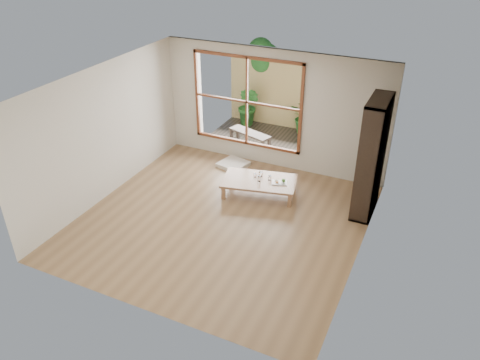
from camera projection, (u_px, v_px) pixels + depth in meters
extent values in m
plane|color=#95724A|center=(223.00, 220.00, 8.69)|extent=(5.00, 5.00, 0.00)
cube|color=#A26E4E|center=(259.00, 181.00, 9.35)|extent=(1.61, 1.12, 0.05)
cube|color=#A26E4E|center=(223.00, 193.00, 9.26)|extent=(0.09, 0.09, 0.27)
cube|color=#A26E4E|center=(231.00, 176.00, 9.83)|extent=(0.09, 0.09, 0.27)
cube|color=#A26E4E|center=(290.00, 200.00, 9.02)|extent=(0.09, 0.09, 0.27)
cube|color=#A26E4E|center=(294.00, 183.00, 9.59)|extent=(0.09, 0.09, 0.27)
cube|color=beige|center=(233.00, 164.00, 10.52)|extent=(0.69, 0.69, 0.08)
cube|color=black|center=(371.00, 158.00, 8.44)|extent=(0.36, 1.00, 2.23)
cylinder|color=silver|center=(259.00, 178.00, 9.27)|extent=(0.07, 0.07, 0.12)
cylinder|color=silver|center=(270.00, 178.00, 9.32)|extent=(0.06, 0.06, 0.09)
cylinder|color=silver|center=(261.00, 174.00, 9.44)|extent=(0.08, 0.08, 0.10)
cylinder|color=silver|center=(255.00, 175.00, 9.43)|extent=(0.06, 0.06, 0.07)
cube|color=white|center=(279.00, 183.00, 9.23)|extent=(0.34, 0.29, 0.02)
sphere|color=#4A7D32|center=(284.00, 180.00, 9.21)|extent=(0.07, 0.07, 0.07)
cube|color=orange|center=(277.00, 182.00, 9.19)|extent=(0.06, 0.06, 0.03)
cube|color=beige|center=(276.00, 180.00, 9.27)|extent=(0.08, 0.07, 0.02)
cylinder|color=silver|center=(280.00, 184.00, 9.16)|extent=(0.16, 0.07, 0.01)
cube|color=#322B25|center=(265.00, 140.00, 11.71)|extent=(2.80, 2.00, 0.05)
cube|color=black|center=(250.00, 133.00, 11.25)|extent=(1.14, 0.65, 0.05)
cube|color=black|center=(231.00, 135.00, 11.56)|extent=(0.08, 0.08, 0.30)
cube|color=black|center=(238.00, 132.00, 11.71)|extent=(0.08, 0.08, 0.30)
cube|color=black|center=(262.00, 147.00, 10.96)|extent=(0.08, 0.08, 0.30)
cube|color=black|center=(269.00, 144.00, 11.11)|extent=(0.08, 0.08, 0.30)
cube|color=tan|center=(281.00, 94.00, 12.05)|extent=(2.80, 0.06, 1.80)
imported|color=#2C6826|center=(307.00, 117.00, 11.78)|extent=(0.99, 0.93, 0.89)
imported|color=#2C6826|center=(248.00, 106.00, 12.23)|extent=(0.69, 0.62, 1.06)
cylinder|color=#4C3D2D|center=(260.00, 90.00, 12.59)|extent=(0.14, 0.14, 1.60)
sphere|color=#2C6826|center=(265.00, 59.00, 12.12)|extent=(0.84, 0.84, 0.84)
sphere|color=#2C6826|center=(257.00, 65.00, 12.38)|extent=(0.70, 0.70, 0.70)
sphere|color=#2C6826|center=(261.00, 50.00, 11.95)|extent=(0.64, 0.64, 0.64)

